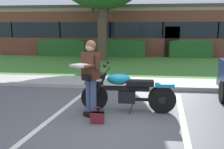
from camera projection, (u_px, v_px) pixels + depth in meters
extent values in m
plane|color=#565659|center=(117.00, 121.00, 5.33)|extent=(140.00, 140.00, 0.00)
cube|color=#ADA89E|center=(125.00, 87.00, 8.22)|extent=(60.00, 0.20, 0.12)
cube|color=#ADA89E|center=(127.00, 82.00, 9.05)|extent=(60.00, 1.50, 0.08)
cube|color=#478433|center=(132.00, 65.00, 13.47)|extent=(60.00, 7.55, 0.06)
cube|color=silver|center=(55.00, 115.00, 5.69)|extent=(0.52, 4.39, 0.01)
cube|color=silver|center=(183.00, 121.00, 5.36)|extent=(0.52, 4.39, 0.01)
cylinder|color=black|center=(95.00, 97.00, 6.02)|extent=(0.64, 0.11, 0.64)
cylinder|color=black|center=(95.00, 97.00, 6.02)|extent=(0.18, 0.12, 0.18)
cylinder|color=black|center=(162.00, 99.00, 5.85)|extent=(0.64, 0.19, 0.64)
cylinder|color=black|center=(162.00, 99.00, 5.85)|extent=(0.18, 0.20, 0.18)
cube|color=black|center=(94.00, 83.00, 5.95)|extent=(0.44, 0.14, 0.06)
cube|color=teal|center=(165.00, 85.00, 5.78)|extent=(0.44, 0.20, 0.08)
cylinder|color=black|center=(99.00, 87.00, 5.87)|extent=(0.31, 0.05, 0.58)
cylinder|color=black|center=(101.00, 85.00, 6.03)|extent=(0.31, 0.05, 0.58)
sphere|color=black|center=(101.00, 76.00, 5.90)|extent=(0.17, 0.17, 0.17)
cylinder|color=black|center=(107.00, 71.00, 5.87)|extent=(0.04, 0.72, 0.03)
cylinder|color=black|center=(105.00, 73.00, 5.51)|extent=(0.04, 0.10, 0.04)
cylinder|color=black|center=(109.00, 68.00, 6.22)|extent=(0.04, 0.10, 0.04)
sphere|color=black|center=(105.00, 66.00, 5.55)|extent=(0.08, 0.08, 0.08)
sphere|color=black|center=(108.00, 62.00, 6.13)|extent=(0.08, 0.08, 0.08)
cube|color=black|center=(126.00, 88.00, 5.90)|extent=(1.10, 0.11, 0.10)
ellipsoid|color=teal|center=(119.00, 79.00, 5.87)|extent=(0.56, 0.32, 0.26)
cube|color=black|center=(140.00, 83.00, 5.84)|extent=(0.64, 0.29, 0.12)
cube|color=black|center=(127.00, 97.00, 5.93)|extent=(0.40, 0.24, 0.28)
cylinder|color=black|center=(126.00, 90.00, 5.90)|extent=(0.18, 0.12, 0.21)
cylinder|color=black|center=(128.00, 90.00, 5.90)|extent=(0.18, 0.12, 0.21)
cylinder|color=black|center=(142.00, 100.00, 6.04)|extent=(0.60, 0.09, 0.08)
cylinder|color=black|center=(151.00, 100.00, 6.02)|extent=(0.60, 0.09, 0.08)
cylinder|color=black|center=(132.00, 107.00, 5.80)|extent=(0.12, 0.12, 0.30)
cube|color=black|center=(93.00, 115.00, 5.60)|extent=(0.22, 0.26, 0.10)
cube|color=black|center=(89.00, 113.00, 5.69)|extent=(0.22, 0.26, 0.10)
cylinder|color=#47567A|center=(93.00, 98.00, 5.55)|extent=(0.14, 0.14, 0.86)
cylinder|color=#47567A|center=(89.00, 97.00, 5.64)|extent=(0.14, 0.14, 0.86)
cube|color=#4C2819|center=(91.00, 66.00, 5.46)|extent=(0.44, 0.39, 0.58)
cube|color=#4C2819|center=(90.00, 53.00, 5.42)|extent=(0.36, 0.33, 0.06)
sphere|color=tan|center=(90.00, 47.00, 5.39)|extent=(0.21, 0.21, 0.21)
sphere|color=brown|center=(91.00, 46.00, 5.40)|extent=(0.23, 0.23, 0.23)
cube|color=black|center=(87.00, 78.00, 5.41)|extent=(0.24, 0.21, 0.12)
cylinder|color=#4C2819|center=(91.00, 66.00, 5.24)|extent=(0.26, 0.33, 0.09)
cylinder|color=#4C2819|center=(80.00, 65.00, 5.44)|extent=(0.26, 0.33, 0.09)
cylinder|color=#4C2819|center=(97.00, 62.00, 5.29)|extent=(0.10, 0.10, 0.28)
cylinder|color=#4C2819|center=(83.00, 60.00, 5.57)|extent=(0.10, 0.10, 0.28)
cube|color=beige|center=(80.00, 65.00, 5.23)|extent=(0.44, 0.44, 0.05)
cube|color=maroon|center=(97.00, 118.00, 5.21)|extent=(0.28, 0.12, 0.24)
cube|color=maroon|center=(97.00, 113.00, 5.19)|extent=(0.28, 0.13, 0.04)
torus|color=maroon|center=(97.00, 111.00, 5.18)|extent=(0.20, 0.02, 0.20)
cylinder|color=brown|center=(102.00, 33.00, 15.14)|extent=(0.56, 0.56, 3.38)
cylinder|color=brown|center=(108.00, 6.00, 14.81)|extent=(0.20, 0.94, 1.25)
cylinder|color=brown|center=(93.00, 8.00, 14.93)|extent=(0.20, 1.18, 1.04)
cube|color=#286028|center=(63.00, 49.00, 17.68)|extent=(3.26, 0.90, 1.10)
ellipsoid|color=#286028|center=(63.00, 41.00, 17.58)|extent=(3.10, 0.84, 0.28)
cube|color=#286028|center=(125.00, 49.00, 17.18)|extent=(2.80, 0.90, 1.10)
ellipsoid|color=#286028|center=(125.00, 41.00, 17.09)|extent=(2.66, 0.84, 0.28)
cube|color=#286028|center=(190.00, 50.00, 16.69)|extent=(2.75, 0.90, 1.10)
ellipsoid|color=#286028|center=(190.00, 42.00, 16.59)|extent=(2.61, 0.84, 0.28)
cube|color=brown|center=(117.00, 32.00, 22.31)|extent=(21.14, 10.22, 3.38)
cube|color=#998466|center=(110.00, 9.00, 17.07)|extent=(21.14, 0.10, 0.24)
cube|color=#4C4742|center=(117.00, 11.00, 21.99)|extent=(21.35, 10.32, 0.20)
cube|color=#1E282D|center=(110.00, 30.00, 17.32)|extent=(17.97, 0.06, 1.10)
cube|color=brown|center=(12.00, 30.00, 18.12)|extent=(0.08, 0.04, 1.20)
cube|color=brown|center=(60.00, 30.00, 17.72)|extent=(0.08, 0.04, 1.20)
cube|color=brown|center=(110.00, 30.00, 17.31)|extent=(0.08, 0.04, 1.20)
cube|color=brown|center=(163.00, 30.00, 16.90)|extent=(0.08, 0.04, 1.20)
cube|color=brown|center=(218.00, 30.00, 16.49)|extent=(0.08, 0.04, 1.20)
cube|color=#473323|center=(172.00, 42.00, 16.99)|extent=(1.00, 0.08, 2.10)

